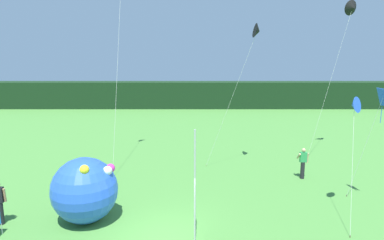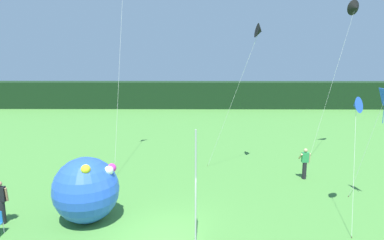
{
  "view_description": "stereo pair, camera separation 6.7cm",
  "coord_description": "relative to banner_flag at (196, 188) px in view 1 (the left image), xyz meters",
  "views": [
    {
      "loc": [
        0.84,
        -11.62,
        6.83
      ],
      "look_at": [
        0.79,
        2.71,
        3.92
      ],
      "focal_mm": 32.6,
      "sensor_mm": 36.0,
      "label": 1
    },
    {
      "loc": [
        0.91,
        -11.61,
        6.83
      ],
      "look_at": [
        0.79,
        2.71,
        3.92
      ],
      "focal_mm": 32.6,
      "sensor_mm": 36.0,
      "label": 2
    }
  ],
  "objects": [
    {
      "name": "person_near_banner",
      "position": [
        -7.68,
        1.2,
        -1.07
      ],
      "size": [
        0.55,
        0.48,
        1.77
      ],
      "color": "black",
      "rests_on": "ground"
    },
    {
      "name": "kite_blue_delta_4",
      "position": [
        6.4,
        2.18,
        2.6
      ],
      "size": [
        1.04,
        2.4,
        4.99
      ],
      "color": "brown",
      "rests_on": "ground"
    },
    {
      "name": "inflatable_balloon",
      "position": [
        -4.38,
        1.47,
        -0.69
      ],
      "size": [
        2.63,
        2.63,
        2.63
      ],
      "color": "blue",
      "rests_on": "ground"
    },
    {
      "name": "banner_flag",
      "position": [
        0.0,
        0.0,
        0.0
      ],
      "size": [
        0.06,
        1.03,
        4.21
      ],
      "color": "#B7B7BC",
      "rests_on": "ground"
    },
    {
      "name": "kite_black_delta_3",
      "position": [
        9.76,
        10.73,
        7.28
      ],
      "size": [
        2.92,
        1.1,
        9.82
      ],
      "color": "brown",
      "rests_on": "ground"
    },
    {
      "name": "kite_black_delta_2",
      "position": [
        3.4,
        7.66,
        5.75
      ],
      "size": [
        2.92,
        1.02,
        8.22
      ],
      "color": "brown",
      "rests_on": "ground"
    },
    {
      "name": "person_mid_field",
      "position": [
        5.84,
        6.21,
        -1.12
      ],
      "size": [
        0.55,
        0.48,
        1.69
      ],
      "color": "black",
      "rests_on": "ground"
    },
    {
      "name": "distant_treeline",
      "position": [
        -0.94,
        29.52,
        -0.48
      ],
      "size": [
        80.0,
        2.4,
        3.08
      ],
      "primitive_type": "cube",
      "color": "black",
      "rests_on": "ground"
    },
    {
      "name": "kite_blue_diamond_1",
      "position": [
        7.91,
        2.99,
        2.6
      ],
      "size": [
        0.92,
        1.21,
        5.23
      ],
      "color": "brown",
      "rests_on": "ground"
    },
    {
      "name": "ground_plane",
      "position": [
        -0.94,
        0.03,
        -2.02
      ],
      "size": [
        120.0,
        120.0,
        0.0
      ],
      "primitive_type": "plane",
      "color": "#478438"
    }
  ]
}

